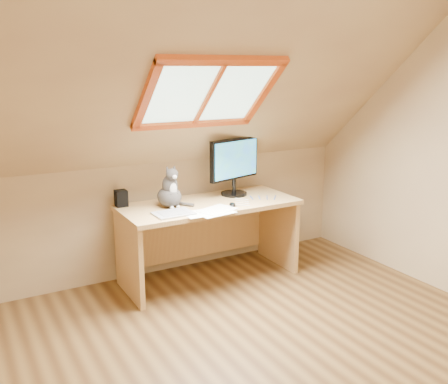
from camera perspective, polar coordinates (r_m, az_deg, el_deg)
ground at (r=3.35m, az=7.15°, el=-18.60°), size 3.50×3.50×0.00m
room_shell at (r=2.78m, az=9.18°, el=6.19°), size 3.52×3.52×2.41m
desk at (r=4.36m, az=-2.13°, el=-3.75°), size 1.51×0.66×0.69m
monitor at (r=4.43m, az=1.20°, el=3.34°), size 0.54×0.23×0.51m
cat at (r=4.10m, az=-6.22°, el=0.03°), size 0.21×0.25×0.36m
desk_speaker at (r=4.19m, az=-11.68°, el=-0.71°), size 0.09×0.09×0.14m
graphics_tablet at (r=3.92m, az=-5.80°, el=-2.46°), size 0.31×0.22×0.01m
mouse at (r=4.12m, az=0.96°, el=-1.43°), size 0.09×0.11×0.03m
papers at (r=3.97m, az=-1.26°, el=-2.21°), size 0.35×0.30×0.01m
cables at (r=4.33m, az=3.60°, el=-0.84°), size 0.51×0.26×0.01m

